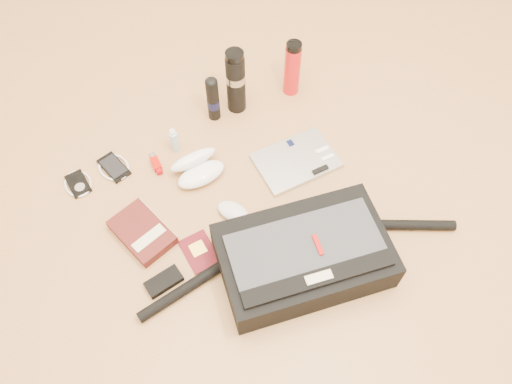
# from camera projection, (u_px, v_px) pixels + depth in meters

# --- Properties ---
(ground) EXTENTS (4.00, 4.00, 0.00)m
(ground) POSITION_uv_depth(u_px,v_px,m) (257.00, 219.00, 1.67)
(ground) COLOR #AE7B48
(ground) RESTS_ON ground
(messenger_bag) EXTENTS (1.01, 0.46, 0.15)m
(messenger_bag) POSITION_uv_depth(u_px,v_px,m) (303.00, 256.00, 1.53)
(messenger_bag) COLOR black
(messenger_bag) RESTS_ON ground
(laptop) EXTENTS (0.31, 0.24, 0.03)m
(laptop) POSITION_uv_depth(u_px,v_px,m) (296.00, 161.00, 1.79)
(laptop) COLOR #B7B7B9
(laptop) RESTS_ON ground
(book) EXTENTS (0.16, 0.22, 0.04)m
(book) POSITION_uv_depth(u_px,v_px,m) (143.00, 232.00, 1.63)
(book) COLOR #461411
(book) RESTS_ON ground
(passport) EXTENTS (0.11, 0.14, 0.01)m
(passport) POSITION_uv_depth(u_px,v_px,m) (199.00, 251.00, 1.61)
(passport) COLOR #4E0A11
(passport) RESTS_ON ground
(mouse) EXTENTS (0.11, 0.13, 0.04)m
(mouse) POSITION_uv_depth(u_px,v_px,m) (233.00, 212.00, 1.67)
(mouse) COLOR silver
(mouse) RESTS_ON ground
(sunglasses_case) EXTENTS (0.19, 0.16, 0.10)m
(sunglasses_case) POSITION_uv_depth(u_px,v_px,m) (197.00, 167.00, 1.74)
(sunglasses_case) COLOR white
(sunglasses_case) RESTS_ON ground
(ipod) EXTENTS (0.10, 0.11, 0.01)m
(ipod) POSITION_uv_depth(u_px,v_px,m) (78.00, 184.00, 1.74)
(ipod) COLOR black
(ipod) RESTS_ON ground
(phone) EXTENTS (0.11, 0.13, 0.01)m
(phone) POSITION_uv_depth(u_px,v_px,m) (114.00, 167.00, 1.78)
(phone) COLOR black
(phone) RESTS_ON ground
(inhaler) EXTENTS (0.04, 0.10, 0.03)m
(inhaler) POSITION_uv_depth(u_px,v_px,m) (156.00, 163.00, 1.78)
(inhaler) COLOR #AD0D04
(inhaler) RESTS_ON ground
(spray_bottle) EXTENTS (0.03, 0.03, 0.11)m
(spray_bottle) POSITION_uv_depth(u_px,v_px,m) (174.00, 141.00, 1.79)
(spray_bottle) COLOR #A0C3D6
(spray_bottle) RESTS_ON ground
(aerosol_can) EXTENTS (0.06, 0.06, 0.20)m
(aerosol_can) POSITION_uv_depth(u_px,v_px,m) (213.00, 99.00, 1.83)
(aerosol_can) COLOR black
(aerosol_can) RESTS_ON ground
(thermos_black) EXTENTS (0.09, 0.09, 0.27)m
(thermos_black) POSITION_uv_depth(u_px,v_px,m) (236.00, 81.00, 1.82)
(thermos_black) COLOR black
(thermos_black) RESTS_ON ground
(thermos_red) EXTENTS (0.07, 0.07, 0.24)m
(thermos_red) POSITION_uv_depth(u_px,v_px,m) (292.00, 69.00, 1.89)
(thermos_red) COLOR red
(thermos_red) RESTS_ON ground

